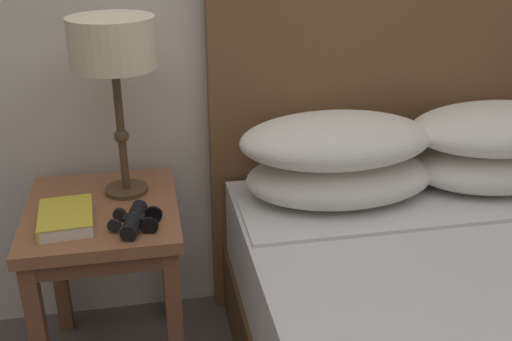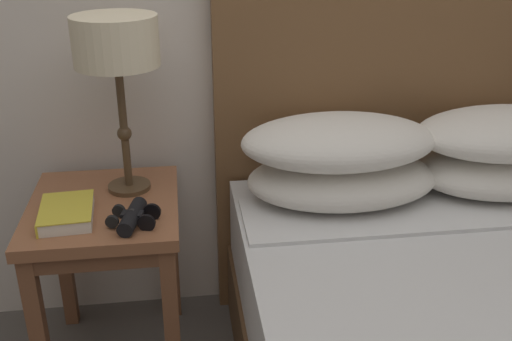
% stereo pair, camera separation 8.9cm
% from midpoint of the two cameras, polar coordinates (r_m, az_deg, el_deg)
% --- Properties ---
extents(nightstand, '(0.44, 0.50, 0.58)m').
position_cam_midpoint_polar(nightstand, '(1.86, -12.76, -5.58)').
color(nightstand, brown).
rests_on(nightstand, ground_plane).
extents(table_lamp, '(0.24, 0.24, 0.53)m').
position_cam_midpoint_polar(table_lamp, '(1.75, -11.73, 11.32)').
color(table_lamp, '#4C3823').
rests_on(table_lamp, nightstand).
extents(book_on_nightstand, '(0.16, 0.21, 0.04)m').
position_cam_midpoint_polar(book_on_nightstand, '(1.74, -16.28, -3.91)').
color(book_on_nightstand, silver).
rests_on(book_on_nightstand, nightstand).
extents(binoculars_pair, '(0.15, 0.16, 0.05)m').
position_cam_midpoint_polar(binoculars_pair, '(1.67, -10.15, -4.36)').
color(binoculars_pair, black).
rests_on(binoculars_pair, nightstand).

